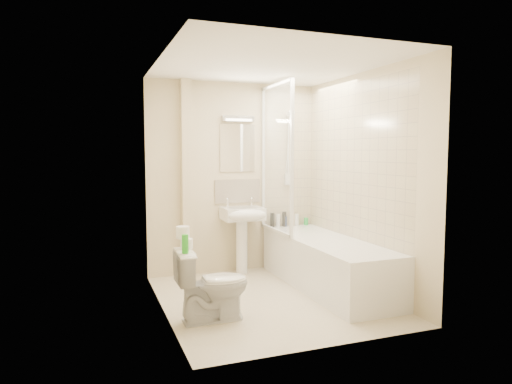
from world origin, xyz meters
name	(u,v)px	position (x,y,z in m)	size (l,w,h in m)	color
floor	(270,299)	(0.00, 0.00, 0.00)	(2.50, 2.50, 0.00)	beige
wall_back	(234,178)	(0.00, 1.25, 1.20)	(2.20, 0.02, 2.40)	beige
wall_left	(162,187)	(-1.10, 0.00, 1.20)	(0.02, 2.50, 2.40)	beige
wall_right	(363,182)	(1.10, 0.00, 1.20)	(0.02, 2.50, 2.40)	beige
ceiling	(271,64)	(0.00, 0.00, 2.40)	(2.20, 2.50, 0.02)	white
tile_back	(288,160)	(0.75, 1.24, 1.42)	(0.70, 0.01, 1.75)	beige
tile_right	(354,161)	(1.09, 0.16, 1.42)	(0.01, 2.10, 1.75)	beige
pipe_boxing	(187,179)	(-0.62, 1.19, 1.20)	(0.12, 0.12, 2.40)	beige
splashback	(238,191)	(0.05, 1.24, 1.03)	(0.60, 0.01, 0.30)	beige
mirror	(237,148)	(0.05, 1.24, 1.58)	(0.46, 0.01, 0.60)	white
strip_light	(238,119)	(0.05, 1.22, 1.95)	(0.42, 0.07, 0.07)	silver
bathtub	(326,262)	(0.75, 0.16, 0.29)	(0.70, 2.10, 0.55)	white
shower_screen	(276,159)	(0.40, 0.80, 1.45)	(0.04, 0.92, 1.80)	white
shower_fixture	(289,151)	(0.75, 1.19, 1.55)	(0.10, 0.16, 0.99)	white
pedestal_sink	(243,221)	(0.05, 1.01, 0.67)	(0.50, 0.47, 0.96)	white
bottle_black_a	(272,220)	(0.50, 1.16, 0.64)	(0.06, 0.06, 0.19)	black
bottle_white_a	(278,220)	(0.58, 1.16, 0.63)	(0.06, 0.06, 0.17)	white
bottle_black_b	(284,219)	(0.67, 1.16, 0.65)	(0.05, 0.05, 0.19)	black
bottle_blue	(285,221)	(0.68, 1.16, 0.62)	(0.06, 0.06, 0.13)	navy
bottle_cream	(293,219)	(0.79, 1.16, 0.65)	(0.05, 0.05, 0.20)	beige
bottle_white_b	(296,220)	(0.85, 1.16, 0.63)	(0.06, 0.06, 0.16)	white
bottle_green	(306,221)	(0.99, 1.16, 0.60)	(0.06, 0.06, 0.10)	green
toilet	(212,284)	(-0.72, -0.37, 0.33)	(0.65, 0.37, 0.67)	white
toilet_roll_lower	(187,244)	(-0.94, -0.31, 0.71)	(0.11, 0.11, 0.09)	white
toilet_roll_upper	(183,232)	(-0.97, -0.28, 0.81)	(0.12, 0.12, 0.11)	white
green_bottle	(185,244)	(-0.99, -0.49, 0.75)	(0.06, 0.06, 0.16)	green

